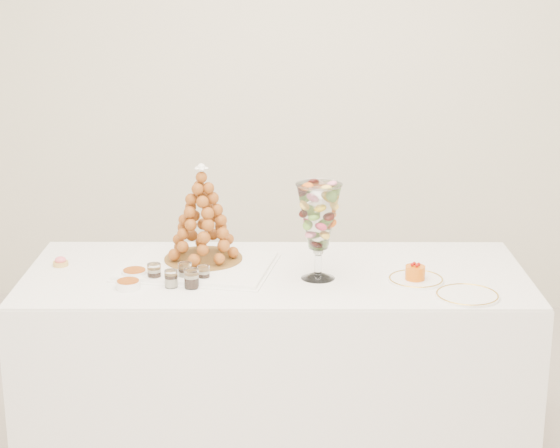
{
  "coord_description": "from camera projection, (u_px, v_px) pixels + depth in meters",
  "views": [
    {
      "loc": [
        0.28,
        -3.2,
        2.01
      ],
      "look_at": [
        0.04,
        0.22,
        1.0
      ],
      "focal_mm": 60.0,
      "sensor_mm": 36.0,
      "label": 1
    }
  ],
  "objects": [
    {
      "name": "lace_tray",
      "position": [
        197.0,
        266.0,
        3.79
      ],
      "size": [
        0.63,
        0.5,
        0.02
      ],
      "primitive_type": "cube",
      "rotation": [
        0.0,
        0.0,
        -0.12
      ],
      "color": "white",
      "rests_on": "buffet_table"
    },
    {
      "name": "cake_plate",
      "position": [
        416.0,
        280.0,
        3.64
      ],
      "size": [
        0.22,
        0.22,
        0.01
      ],
      "primitive_type": "cylinder",
      "color": "white",
      "rests_on": "buffet_table"
    },
    {
      "name": "macaron_vase",
      "position": [
        319.0,
        218.0,
        3.61
      ],
      "size": [
        0.17,
        0.17,
        0.38
      ],
      "color": "white",
      "rests_on": "buffet_table"
    },
    {
      "name": "verrine_c",
      "position": [
        204.0,
        274.0,
        3.63
      ],
      "size": [
        0.05,
        0.05,
        0.06
      ],
      "primitive_type": "cylinder",
      "rotation": [
        0.0,
        0.0,
        -0.02
      ],
      "color": "white",
      "rests_on": "buffet_table"
    },
    {
      "name": "ramekin_back",
      "position": [
        134.0,
        274.0,
        3.68
      ],
      "size": [
        0.1,
        0.1,
        0.03
      ],
      "primitive_type": "cylinder",
      "color": "white",
      "rests_on": "buffet_table"
    },
    {
      "name": "mousse_cake",
      "position": [
        415.0,
        272.0,
        3.63
      ],
      "size": [
        0.08,
        0.08,
        0.07
      ],
      "color": "#D65E09",
      "rests_on": "cake_plate"
    },
    {
      "name": "verrine_b",
      "position": [
        185.0,
        272.0,
        3.64
      ],
      "size": [
        0.06,
        0.06,
        0.07
      ],
      "primitive_type": "cylinder",
      "rotation": [
        0.0,
        0.0,
        -0.17
      ],
      "color": "white",
      "rests_on": "buffet_table"
    },
    {
      "name": "buffet_table",
      "position": [
        276.0,
        360.0,
        3.85
      ],
      "size": [
        2.06,
        0.94,
        0.76
      ],
      "rotation": [
        0.0,
        0.0,
        0.07
      ],
      "color": "white",
      "rests_on": "ground"
    },
    {
      "name": "verrine_a",
      "position": [
        154.0,
        272.0,
        3.63
      ],
      "size": [
        0.06,
        0.06,
        0.07
      ],
      "primitive_type": "cylinder",
      "rotation": [
        0.0,
        0.0,
        -0.08
      ],
      "color": "white",
      "rests_on": "buffet_table"
    },
    {
      "name": "croquembouche",
      "position": [
        202.0,
        214.0,
        3.79
      ],
      "size": [
        0.32,
        0.32,
        0.4
      ],
      "rotation": [
        0.0,
        0.0,
        -0.13
      ],
      "color": "brown",
      "rests_on": "lace_tray"
    },
    {
      "name": "pink_tart",
      "position": [
        61.0,
        262.0,
        3.82
      ],
      "size": [
        0.06,
        0.06,
        0.04
      ],
      "color": "tan",
      "rests_on": "buffet_table"
    },
    {
      "name": "spare_plate",
      "position": [
        467.0,
        296.0,
        3.48
      ],
      "size": [
        0.24,
        0.24,
        0.01
      ],
      "primitive_type": "cylinder",
      "color": "white",
      "rests_on": "buffet_table"
    },
    {
      "name": "verrine_d",
      "position": [
        171.0,
        279.0,
        3.57
      ],
      "size": [
        0.06,
        0.06,
        0.07
      ],
      "primitive_type": "cylinder",
      "rotation": [
        0.0,
        0.0,
        0.26
      ],
      "color": "white",
      "rests_on": "buffet_table"
    },
    {
      "name": "ramekin_front",
      "position": [
        128.0,
        285.0,
        3.56
      ],
      "size": [
        0.09,
        0.09,
        0.03
      ],
      "primitive_type": "cylinder",
      "color": "white",
      "rests_on": "buffet_table"
    },
    {
      "name": "room_walls",
      "position": [
        264.0,
        18.0,
        3.14
      ],
      "size": [
        4.54,
        4.04,
        2.82
      ],
      "color": "silver",
      "rests_on": "ground"
    },
    {
      "name": "verrine_e",
      "position": [
        192.0,
        278.0,
        3.56
      ],
      "size": [
        0.07,
        0.07,
        0.08
      ],
      "primitive_type": "cylinder",
      "rotation": [
        0.0,
        0.0,
        -0.2
      ],
      "color": "white",
      "rests_on": "buffet_table"
    }
  ]
}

